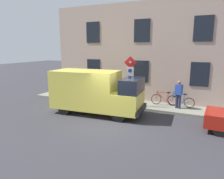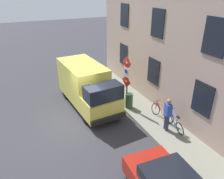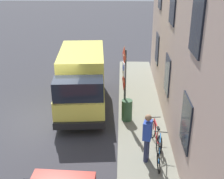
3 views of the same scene
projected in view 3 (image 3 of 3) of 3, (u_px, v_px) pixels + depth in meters
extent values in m
plane|color=#333338|center=(51.00, 122.00, 12.87)|extent=(80.00, 80.00, 0.00)
cube|color=gray|center=(141.00, 122.00, 12.73)|extent=(1.93, 15.74, 0.14)
cube|color=tan|center=(180.00, 44.00, 11.36)|extent=(0.70, 13.74, 6.83)
cube|color=black|center=(186.00, 123.00, 8.40)|extent=(0.06, 1.10, 1.50)
cube|color=black|center=(167.00, 75.00, 11.86)|extent=(0.06, 1.10, 1.50)
cube|color=black|center=(157.00, 49.00, 15.33)|extent=(0.06, 1.10, 1.50)
cube|color=black|center=(197.00, 24.00, 7.31)|extent=(0.06, 1.10, 1.50)
cube|color=black|center=(173.00, 3.00, 10.77)|extent=(0.06, 1.10, 1.50)
cylinder|color=#474C47|center=(125.00, 86.00, 12.27)|extent=(0.09, 0.09, 3.01)
pyramid|color=silver|center=(123.00, 56.00, 11.76)|extent=(0.12, 0.50, 0.50)
pyramid|color=red|center=(124.00, 56.00, 11.77)|extent=(0.11, 0.56, 0.56)
cube|color=white|center=(124.00, 69.00, 11.99)|extent=(0.11, 0.44, 0.56)
cylinder|color=#1933B2|center=(123.00, 68.00, 11.96)|extent=(0.05, 0.24, 0.24)
pyramid|color=silver|center=(123.00, 82.00, 12.20)|extent=(0.12, 0.50, 0.50)
pyramid|color=red|center=(123.00, 82.00, 12.20)|extent=(0.11, 0.56, 0.56)
cube|color=#E8D950|center=(82.00, 73.00, 14.29)|extent=(2.28, 3.94, 2.18)
cube|color=#E8D950|center=(80.00, 108.00, 12.12)|extent=(2.10, 1.55, 1.10)
cube|color=black|center=(78.00, 90.00, 11.57)|extent=(1.99, 1.12, 0.84)
cube|color=black|center=(79.00, 125.00, 11.58)|extent=(2.01, 0.31, 0.28)
cylinder|color=black|center=(102.00, 116.00, 12.57)|extent=(0.28, 0.77, 0.76)
cylinder|color=black|center=(59.00, 116.00, 12.49)|extent=(0.28, 0.77, 0.76)
cylinder|color=black|center=(101.00, 85.00, 15.62)|extent=(0.28, 0.77, 0.76)
cylinder|color=black|center=(67.00, 86.00, 15.54)|extent=(0.28, 0.77, 0.76)
torus|color=black|center=(160.00, 145.00, 10.44)|extent=(0.25, 0.68, 0.66)
torus|color=black|center=(159.00, 163.00, 9.49)|extent=(0.25, 0.68, 0.66)
cylinder|color=#195CAD|center=(160.00, 145.00, 10.05)|extent=(0.12, 0.60, 0.60)
cylinder|color=#195CAD|center=(160.00, 139.00, 9.88)|extent=(0.14, 0.72, 0.07)
cylinder|color=#195CAD|center=(159.00, 152.00, 9.73)|extent=(0.06, 0.19, 0.55)
cylinder|color=#195CAD|center=(159.00, 160.00, 9.70)|extent=(0.10, 0.43, 0.12)
cylinder|color=#195CAD|center=(160.00, 139.00, 10.32)|extent=(0.05, 0.09, 0.50)
cube|color=black|center=(160.00, 145.00, 9.54)|extent=(0.11, 0.21, 0.06)
cylinder|color=#262626|center=(161.00, 132.00, 10.18)|extent=(0.46, 0.10, 0.03)
torus|color=black|center=(153.00, 129.00, 11.38)|extent=(0.20, 0.67, 0.66)
torus|color=black|center=(159.00, 145.00, 10.42)|extent=(0.20, 0.67, 0.66)
cylinder|color=red|center=(155.00, 129.00, 10.99)|extent=(0.09, 0.60, 0.60)
cylinder|color=red|center=(156.00, 124.00, 10.81)|extent=(0.10, 0.73, 0.07)
cylinder|color=red|center=(157.00, 135.00, 10.67)|extent=(0.05, 0.19, 0.55)
cylinder|color=red|center=(158.00, 143.00, 10.63)|extent=(0.08, 0.43, 0.12)
cylinder|color=red|center=(154.00, 124.00, 11.26)|extent=(0.04, 0.09, 0.50)
cube|color=black|center=(158.00, 128.00, 10.47)|extent=(0.10, 0.21, 0.06)
cylinder|color=#262626|center=(154.00, 117.00, 11.12)|extent=(0.46, 0.07, 0.03)
cylinder|color=#262B47|center=(147.00, 148.00, 10.11)|extent=(0.16, 0.16, 0.85)
cylinder|color=#262B47|center=(146.00, 151.00, 9.96)|extent=(0.16, 0.16, 0.85)
cube|color=#2744A8|center=(148.00, 130.00, 9.74)|extent=(0.35, 0.45, 0.62)
sphere|color=#936B4C|center=(148.00, 118.00, 9.56)|extent=(0.22, 0.22, 0.22)
cylinder|color=#2D5133|center=(127.00, 110.00, 12.56)|extent=(0.44, 0.44, 0.90)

